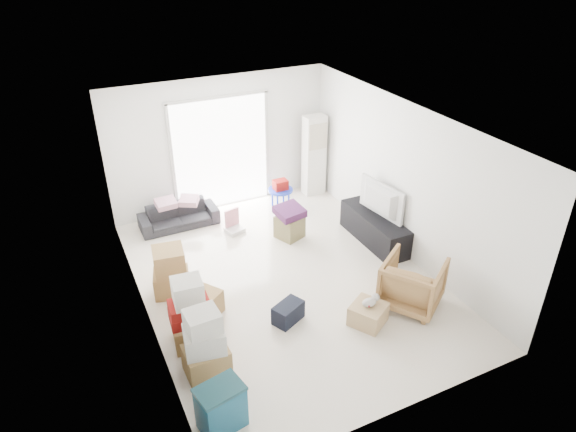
{
  "coord_description": "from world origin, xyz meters",
  "views": [
    {
      "loc": [
        -2.97,
        -6.25,
        5.1
      ],
      "look_at": [
        0.15,
        0.2,
        1.07
      ],
      "focal_mm": 32.0,
      "sensor_mm": 36.0,
      "label": 1
    }
  ],
  "objects_px": {
    "television": "(376,212)",
    "wood_crate": "(368,314)",
    "armchair": "(413,281)",
    "tv_console": "(374,228)",
    "sofa": "(178,212)",
    "storage_bins": "(221,407)",
    "ottoman": "(289,227)",
    "kids_table": "(280,188)",
    "ac_tower": "(314,155)"
  },
  "relations": [
    {
      "from": "television",
      "to": "sofa",
      "type": "relative_size",
      "value": 0.72
    },
    {
      "from": "ac_tower",
      "to": "television",
      "type": "bearing_deg",
      "value": -88.75
    },
    {
      "from": "tv_console",
      "to": "storage_bins",
      "type": "xyz_separation_m",
      "value": [
        -3.9,
        -2.64,
        0.04
      ]
    },
    {
      "from": "tv_console",
      "to": "storage_bins",
      "type": "relative_size",
      "value": 2.64
    },
    {
      "from": "television",
      "to": "storage_bins",
      "type": "xyz_separation_m",
      "value": [
        -3.9,
        -2.64,
        -0.3
      ]
    },
    {
      "from": "ac_tower",
      "to": "sofa",
      "type": "xyz_separation_m",
      "value": [
        -3.05,
        -0.15,
        -0.58
      ]
    },
    {
      "from": "television",
      "to": "wood_crate",
      "type": "relative_size",
      "value": 2.31
    },
    {
      "from": "television",
      "to": "wood_crate",
      "type": "xyz_separation_m",
      "value": [
        -1.36,
        -1.86,
        -0.46
      ]
    },
    {
      "from": "tv_console",
      "to": "ottoman",
      "type": "height_order",
      "value": "tv_console"
    },
    {
      "from": "storage_bins",
      "to": "ottoman",
      "type": "height_order",
      "value": "storage_bins"
    },
    {
      "from": "armchair",
      "to": "storage_bins",
      "type": "bearing_deg",
      "value": 69.8
    },
    {
      "from": "television",
      "to": "wood_crate",
      "type": "bearing_deg",
      "value": 136.32
    },
    {
      "from": "wood_crate",
      "to": "television",
      "type": "bearing_deg",
      "value": 53.81
    },
    {
      "from": "storage_bins",
      "to": "sofa",
      "type": "bearing_deg",
      "value": 80.5
    },
    {
      "from": "ac_tower",
      "to": "kids_table",
      "type": "relative_size",
      "value": 2.73
    },
    {
      "from": "armchair",
      "to": "kids_table",
      "type": "height_order",
      "value": "armchair"
    },
    {
      "from": "tv_console",
      "to": "kids_table",
      "type": "height_order",
      "value": "kids_table"
    },
    {
      "from": "television",
      "to": "sofa",
      "type": "height_order",
      "value": "television"
    },
    {
      "from": "ottoman",
      "to": "television",
      "type": "bearing_deg",
      "value": -31.44
    },
    {
      "from": "tv_console",
      "to": "sofa",
      "type": "bearing_deg",
      "value": 145.48
    },
    {
      "from": "sofa",
      "to": "kids_table",
      "type": "bearing_deg",
      "value": -5.89
    },
    {
      "from": "kids_table",
      "to": "sofa",
      "type": "bearing_deg",
      "value": 174.23
    },
    {
      "from": "armchair",
      "to": "sofa",
      "type": "bearing_deg",
      "value": -1.14
    },
    {
      "from": "armchair",
      "to": "storage_bins",
      "type": "xyz_separation_m",
      "value": [
        -3.37,
        -0.86,
        -0.13
      ]
    },
    {
      "from": "storage_bins",
      "to": "ac_tower",
      "type": "bearing_deg",
      "value": 51.97
    },
    {
      "from": "armchair",
      "to": "kids_table",
      "type": "xyz_separation_m",
      "value": [
        -0.48,
        3.7,
        0.02
      ]
    },
    {
      "from": "television",
      "to": "armchair",
      "type": "distance_m",
      "value": 1.87
    },
    {
      "from": "ac_tower",
      "to": "wood_crate",
      "type": "bearing_deg",
      "value": -107.57
    },
    {
      "from": "television",
      "to": "wood_crate",
      "type": "height_order",
      "value": "television"
    },
    {
      "from": "television",
      "to": "kids_table",
      "type": "relative_size",
      "value": 1.68
    },
    {
      "from": "tv_console",
      "to": "kids_table",
      "type": "bearing_deg",
      "value": 117.76
    },
    {
      "from": "sofa",
      "to": "armchair",
      "type": "relative_size",
      "value": 1.73
    },
    {
      "from": "wood_crate",
      "to": "ac_tower",
      "type": "bearing_deg",
      "value": 72.43
    },
    {
      "from": "sofa",
      "to": "wood_crate",
      "type": "distance_m",
      "value": 4.36
    },
    {
      "from": "ac_tower",
      "to": "tv_console",
      "type": "xyz_separation_m",
      "value": [
        0.05,
        -2.28,
        -0.6
      ]
    },
    {
      "from": "ac_tower",
      "to": "tv_console",
      "type": "height_order",
      "value": "ac_tower"
    },
    {
      "from": "armchair",
      "to": "storage_bins",
      "type": "relative_size",
      "value": 1.42
    },
    {
      "from": "armchair",
      "to": "storage_bins",
      "type": "distance_m",
      "value": 3.48
    },
    {
      "from": "kids_table",
      "to": "armchair",
      "type": "bearing_deg",
      "value": -82.57
    },
    {
      "from": "tv_console",
      "to": "armchair",
      "type": "distance_m",
      "value": 1.87
    },
    {
      "from": "tv_console",
      "to": "sofa",
      "type": "relative_size",
      "value": 1.08
    },
    {
      "from": "ottoman",
      "to": "kids_table",
      "type": "height_order",
      "value": "kids_table"
    },
    {
      "from": "armchair",
      "to": "kids_table",
      "type": "bearing_deg",
      "value": -27.03
    },
    {
      "from": "sofa",
      "to": "wood_crate",
      "type": "bearing_deg",
      "value": -66.6
    },
    {
      "from": "tv_console",
      "to": "television",
      "type": "height_order",
      "value": "television"
    },
    {
      "from": "armchair",
      "to": "wood_crate",
      "type": "distance_m",
      "value": 0.88
    },
    {
      "from": "ac_tower",
      "to": "ottoman",
      "type": "bearing_deg",
      "value": -131.43
    },
    {
      "from": "armchair",
      "to": "kids_table",
      "type": "relative_size",
      "value": 1.36
    },
    {
      "from": "ac_tower",
      "to": "ottoman",
      "type": "distance_m",
      "value": 2.06
    },
    {
      "from": "storage_bins",
      "to": "ottoman",
      "type": "bearing_deg",
      "value": 53.51
    }
  ]
}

